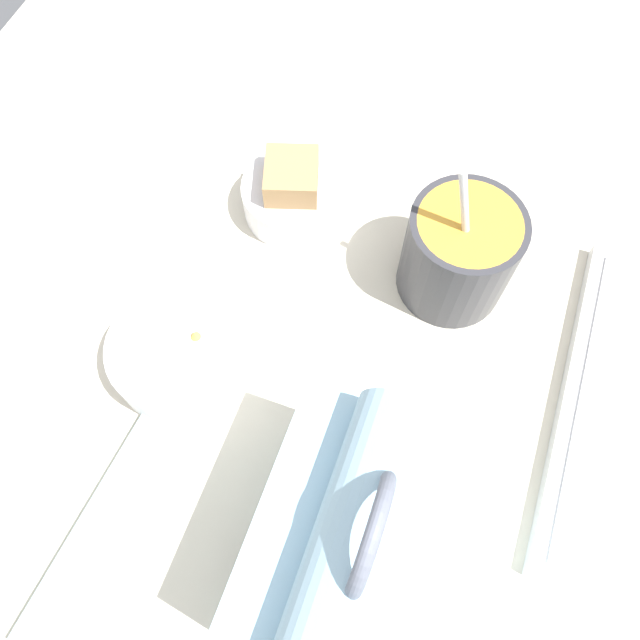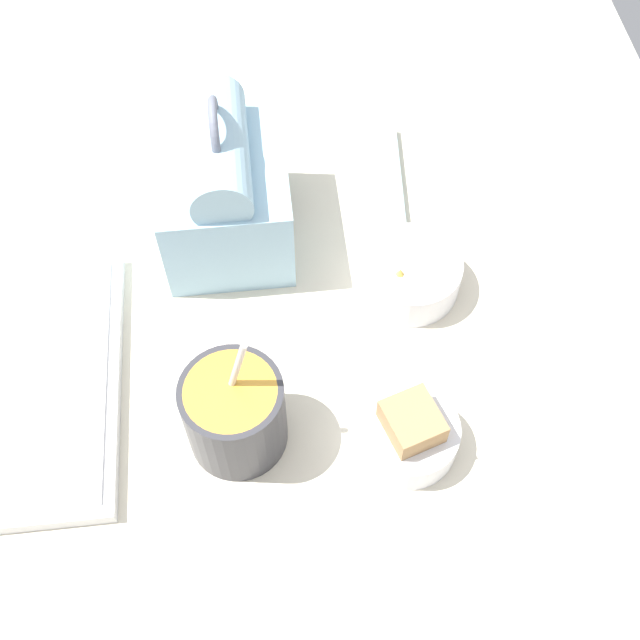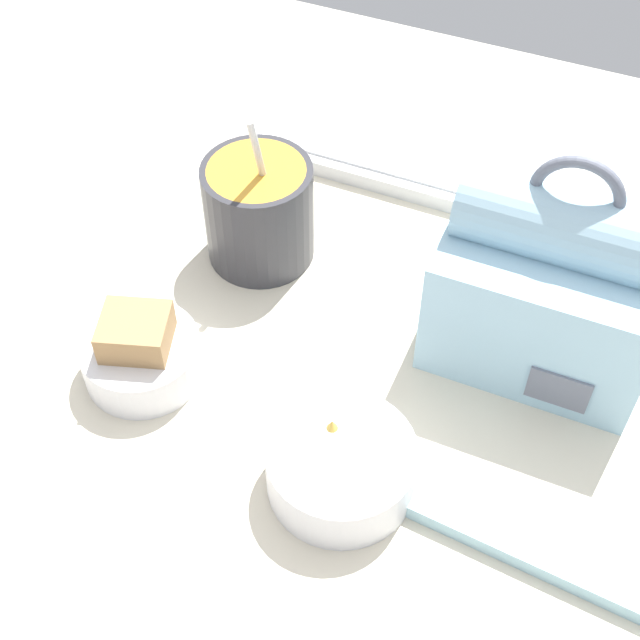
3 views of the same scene
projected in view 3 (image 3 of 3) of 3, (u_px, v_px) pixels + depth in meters
The scene contains 7 objects.
desk_surface at pixel (360, 363), 83.15cm from camera, with size 140.00×110.00×2.00cm.
keyboard at pixel (405, 149), 100.52cm from camera, with size 33.66×14.22×2.10cm.
lunch_bag at pixel (552, 281), 77.54cm from camera, with size 19.03×15.53×21.65cm.
soup_cup at pixel (259, 211), 87.11cm from camera, with size 10.77×10.77×17.95cm.
bento_bowl_sandwich at pixel (141, 354), 79.13cm from camera, with size 10.69×10.69×7.26cm.
bento_bowl_snacks at pixel (341, 466), 71.72cm from camera, with size 12.21×12.21×5.88cm.
chopstick_case at pixel (530, 554), 68.67cm from camera, with size 21.25×4.09×1.60cm.
Camera 3 is at (16.74, -48.49, 66.66)cm, focal length 50.00 mm.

